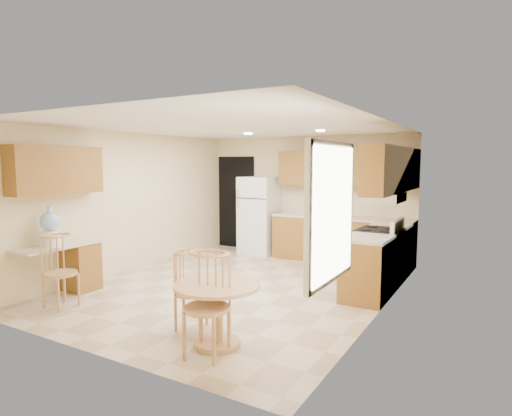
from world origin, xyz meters
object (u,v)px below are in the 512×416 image
Objects in this scene: stove at (379,257)px; dining_table at (217,305)px; chair_table_a at (186,284)px; chair_desk at (54,265)px; water_crock at (50,228)px; refrigerator at (259,215)px; chair_table_b at (201,297)px.

dining_table is at bearing -106.34° from stove.
dining_table is 1.00× the size of chair_table_a.
chair_desk reaches higher than dining_table.
water_crock reaches higher than dining_table.
chair_table_a is at bearing 98.56° from chair_desk.
chair_desk is (-3.47, -3.26, 0.13)m from stove.
chair_table_b is (2.01, -4.70, -0.19)m from refrigerator.
stove is 1.18× the size of chair_table_a.
dining_table is (-0.92, -3.13, -0.02)m from stove.
chair_table_a is 2.03m from chair_desk.
refrigerator reaches higher than chair_table_a.
dining_table is 2.57m from chair_desk.
chair_table_a is 2.50m from water_crock.
water_crock is at bearing 177.09° from dining_table.
chair_table_b reaches higher than dining_table.
dining_table is (1.96, -4.35, -0.38)m from refrigerator.
chair_table_a is 1.61× the size of water_crock.
chair_table_a is 0.88× the size of chair_table_b.
chair_desk is at bearing -12.49° from chair_table_b.
chair_table_a is at bearing -48.20° from chair_table_b.
stove is at bearing 37.17° from water_crock.
refrigerator reaches higher than water_crock.
refrigerator reaches higher than chair_desk.
refrigerator is at bearing -74.50° from chair_table_b.
chair_desk is at bearing -136.84° from stove.
stove is at bearing 132.75° from chair_table_a.
stove reaches higher than chair_table_a.
water_crock is (-0.45, 0.28, 0.43)m from chair_desk.
chair_table_b is at bearing -103.99° from stove.
stove is 3.26m from dining_table.
refrigerator is 1.80× the size of chair_table_a.
stove is at bearing 73.66° from dining_table.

